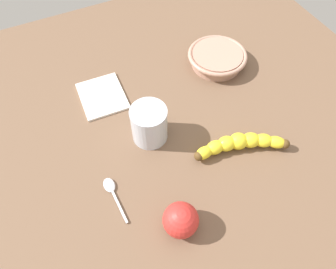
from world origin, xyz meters
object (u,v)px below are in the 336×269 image
smoothie_glass (149,124)px  apple_fruit (181,220)px  teaspoon (111,188)px  ceramic_bowl (217,58)px  banana (239,144)px

smoothie_glass → apple_fruit: bearing=-8.7°
smoothie_glass → teaspoon: size_ratio=0.83×
smoothie_glass → ceramic_bowl: (-14.32, 26.89, -2.26)cm
ceramic_bowl → apple_fruit: size_ratio=2.32×
ceramic_bowl → teaspoon: bearing=-60.0°
banana → ceramic_bowl: banana is taller
smoothie_glass → teaspoon: bearing=-56.1°
ceramic_bowl → apple_fruit: (36.90, -30.36, 1.20)cm
banana → smoothie_glass: bearing=-19.5°
smoothie_glass → apple_fruit: smoothie_glass is taller
ceramic_bowl → banana: bearing=-20.5°
banana → apple_fruit: apple_fruit is taller
ceramic_bowl → apple_fruit: bearing=-39.4°
apple_fruit → smoothie_glass: bearing=171.3°
ceramic_bowl → teaspoon: 46.38cm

